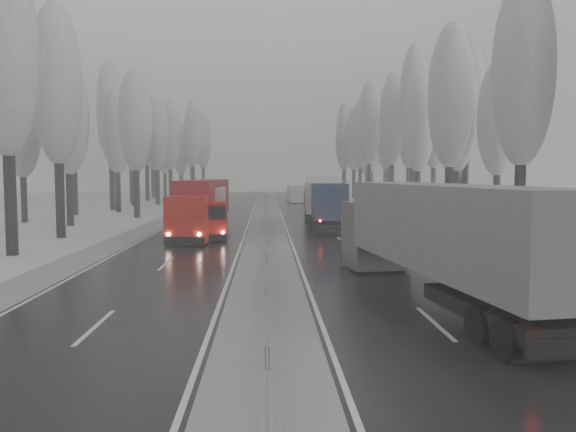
{
  "coord_description": "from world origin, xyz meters",
  "views": [
    {
      "loc": [
        -0.01,
        -17.07,
        4.69
      ],
      "look_at": [
        1.27,
        16.08,
        2.2
      ],
      "focal_mm": 35.0,
      "sensor_mm": 36.0,
      "label": 1
    }
  ],
  "objects": [
    {
      "name": "tree_33",
      "position": [
        19.77,
        93.21,
        9.26
      ],
      "size": [
        3.6,
        3.6,
        14.33
      ],
      "color": "black",
      "rests_on": "ground"
    },
    {
      "name": "tree_24",
      "position": [
        17.9,
        51.02,
        13.19
      ],
      "size": [
        3.6,
        3.6,
        20.49
      ],
      "color": "black",
      "rests_on": "ground"
    },
    {
      "name": "tree_61",
      "position": [
        -23.52,
        38.2,
        9.02
      ],
      "size": [
        3.6,
        3.6,
        13.95
      ],
      "color": "black",
      "rests_on": "ground"
    },
    {
      "name": "tree_71",
      "position": [
        -21.09,
        83.19,
        12.63
      ],
      "size": [
        3.6,
        3.6,
        19.61
      ],
      "color": "black",
      "rests_on": "ground"
    },
    {
      "name": "tree_32",
      "position": [
        16.63,
        89.21,
        11.18
      ],
      "size": [
        3.6,
        3.6,
        17.33
      ],
      "color": "black",
      "rests_on": "ground"
    },
    {
      "name": "tree_20",
      "position": [
        17.9,
        35.17,
        10.14
      ],
      "size": [
        3.6,
        3.6,
        15.71
      ],
      "color": "black",
      "rests_on": "ground"
    },
    {
      "name": "truck_grey_tarp",
      "position": [
        6.18,
        3.28,
        2.52
      ],
      "size": [
        4.89,
        16.98,
        4.32
      ],
      "rotation": [
        0.0,
        0.0,
        0.14
      ],
      "color": "#45464A",
      "rests_on": "ground"
    },
    {
      "name": "tree_72",
      "position": [
        -18.93,
        88.54,
        9.76
      ],
      "size": [
        3.6,
        3.6,
        15.11
      ],
      "color": "black",
      "rests_on": "ground"
    },
    {
      "name": "tree_36",
      "position": [
        17.04,
        106.16,
        13.02
      ],
      "size": [
        3.6,
        3.6,
        20.23
      ],
      "color": "black",
      "rests_on": "ground"
    },
    {
      "name": "tree_29",
      "position": [
        23.71,
        75.95,
        11.67
      ],
      "size": [
        3.6,
        3.6,
        18.11
      ],
      "color": "black",
      "rests_on": "ground"
    },
    {
      "name": "tree_35",
      "position": [
        24.94,
        100.32,
        11.77
      ],
      "size": [
        3.6,
        3.6,
        18.25
      ],
      "color": "black",
      "rests_on": "ground"
    },
    {
      "name": "tree_28",
      "position": [
        16.34,
        71.95,
        12.64
      ],
      "size": [
        3.6,
        3.6,
        19.62
      ],
      "color": "black",
      "rests_on": "ground"
    },
    {
      "name": "ground",
      "position": [
        0.0,
        0.0,
        0.0
      ],
      "size": [
        260.0,
        260.0,
        0.0
      ],
      "primitive_type": "plane",
      "color": "silver",
      "rests_on": "ground"
    },
    {
      "name": "tree_60",
      "position": [
        -17.75,
        34.2,
        9.59
      ],
      "size": [
        3.6,
        3.6,
        14.84
      ],
      "color": "black",
      "rests_on": "ground"
    },
    {
      "name": "tree_39",
      "position": [
        21.55,
        120.73,
        10.45
      ],
      "size": [
        3.6,
        3.6,
        16.19
      ],
      "color": "black",
      "rests_on": "ground"
    },
    {
      "name": "tree_67",
      "position": [
        -19.54,
        66.35,
        11.03
      ],
      "size": [
        3.6,
        3.6,
        17.09
      ],
      "color": "black",
      "rests_on": "ground"
    },
    {
      "name": "median_guardrail",
      "position": [
        0.0,
        29.99,
        0.6
      ],
      "size": [
        0.12,
        200.0,
        0.76
      ],
      "color": "slate",
      "rests_on": "ground"
    },
    {
      "name": "tree_78",
      "position": [
        -17.56,
        115.31,
        12.59
      ],
      "size": [
        3.6,
        3.6,
        19.55
      ],
      "color": "black",
      "rests_on": "ground"
    },
    {
      "name": "tree_65",
      "position": [
        -20.05,
        56.71,
        12.55
      ],
      "size": [
        3.6,
        3.6,
        19.48
      ],
      "color": "black",
      "rests_on": "ground"
    },
    {
      "name": "tree_73",
      "position": [
        -21.82,
        92.54,
        11.11
      ],
      "size": [
        3.6,
        3.6,
        17.22
      ],
      "color": "black",
      "rests_on": "ground"
    },
    {
      "name": "tree_77",
      "position": [
        -19.66,
        112.72,
        9.26
      ],
      "size": [
        3.6,
        3.6,
        14.32
      ],
      "color": "black",
      "rests_on": "ground"
    },
    {
      "name": "tree_74",
      "position": [
        -15.07,
        99.33,
        12.67
      ],
      "size": [
        3.6,
        3.6,
        19.68
      ],
      "color": "black",
      "rests_on": "ground"
    },
    {
      "name": "shoulder_left",
      "position": [
        -10.2,
        30.0,
        0.02
      ],
      "size": [
        2.4,
        200.0,
        0.04
      ],
      "primitive_type": "cube",
      "color": "#999CA1",
      "rests_on": "ground"
    },
    {
      "name": "tree_22",
      "position": [
        17.02,
        45.6,
        10.24
      ],
      "size": [
        3.6,
        3.6,
        15.86
      ],
      "color": "black",
      "rests_on": "ground"
    },
    {
      "name": "tree_37",
      "position": [
        24.02,
        110.16,
        10.56
      ],
      "size": [
        3.6,
        3.6,
        16.37
      ],
      "color": "black",
      "rests_on": "ground"
    },
    {
      "name": "tree_16",
      "position": [
        15.04,
        15.67,
        10.67
      ],
      "size": [
        3.6,
        3.6,
        16.53
      ],
      "color": "black",
      "rests_on": "ground"
    },
    {
      "name": "truck_red_red",
      "position": [
        -5.0,
        26.53,
        2.46
      ],
      "size": [
        3.1,
        16.53,
        4.22
      ],
      "rotation": [
        0.0,
        0.0,
        -0.03
      ],
      "color": "red",
      "rests_on": "ground"
    },
    {
      "name": "tree_64",
      "position": [
        -18.26,
        52.71,
        9.96
      ],
      "size": [
        3.6,
        3.6,
        15.42
      ],
      "color": "black",
      "rests_on": "ground"
    },
    {
      "name": "tree_30",
      "position": [
        16.56,
        81.7,
        11.52
      ],
      "size": [
        3.6,
        3.6,
        17.86
      ],
      "color": "black",
      "rests_on": "ground"
    },
    {
      "name": "tree_26",
      "position": [
        17.56,
        61.27,
        12.1
      ],
      "size": [
        3.6,
        3.6,
        18.78
      ],
      "color": "black",
      "rests_on": "ground"
    },
    {
      "name": "tree_25",
      "position": [
        24.81,
        55.02,
        12.52
      ],
      "size": [
        3.6,
        3.6,
        19.44
      ],
      "color": "black",
      "rests_on": "ground"
    },
    {
      "name": "tree_66",
      "position": [
        -18.16,
        62.35,
        9.84
      ],
      "size": [
        3.6,
        3.6,
        15.23
      ],
      "color": "black",
      "rests_on": "ground"
    },
    {
      "name": "tree_27",
      "position": [
        24.72,
        65.27,
        11.36
      ],
      "size": [
        3.6,
        3.6,
        17.62
      ],
      "color": "black",
      "rests_on": "ground"
    },
    {
      "name": "box_truck_distant",
      "position": [
        4.76,
        74.18,
        1.42
      ],
      "size": [
        2.51,
        7.54,
        2.79
      ],
      "rotation": [
        0.0,
        0.0,
        0.03
      ],
      "color": "#B2B6BA",
      "rests_on": "ground"
    },
    {
      "name": "tree_31",
      "position": [
        22.48,
        85.7,
        11.97
      ],
      "size": [
        3.6,
        3.6,
        18.58
      ],
      "color": "black",
      "rests_on": "ground"
    },
    {
      "name": "tree_58",
      "position": [
        -15.13,
        24.57,
        11.1
      ],
      "size": [
        3.6,
        3.6,
        17.21
      ],
      "color": "black",
      "rests_on": "ground"
    },
    {
      "name": "median_slush",
      "position": [
        0.0,
        30.0,
        0.02
      ],
      "size": [
        3.0,
        200.0,
        0.04
      ],
      "primitive_type": "cube",
      "color": "#999CA1",
      "rests_on": "ground"
    },
    {
      "name": "truck_cream_box",
      "position": [
        5.15,
        36.1,
        2.65
      ],
      "size": [
        3.92,
        17.82,
        4.54
      ],
      "rotation": [
        0.0,
        0.0,
        -0.07
      ],
      "color": "beige",
      "rests_on": "ground"
    },
    {
      "name": "tree_38",
      "position": [
        18.73,
        116.73,
        11.59
      ],
      "size": [
        3.6,
        3.6,
        17.97
      ],
      "color": "black",
      "rests_on": "ground"
    },
    {
      "name": "truck_red_white",
      "position": [
        -4.57,
        28.58,
        2.12
      ],
      "size": [
        3.59,
        14.29,
        3.63
      ],
      "rotation": [
        0.0,
        0.0,
        0.1
      ],
      "color": "#BA0E0A",
      "rests_on": "ground"
    },
    {
      "name": "tree_70",
      "position": [
        -16.33,
        79.19,
        11.03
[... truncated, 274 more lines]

